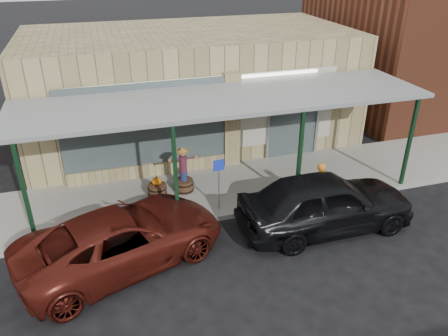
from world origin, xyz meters
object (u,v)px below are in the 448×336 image
object	(u,v)px
barrel_pumpkin	(157,189)
car_maroon	(122,238)
handicap_sign	(219,178)
parked_sedan	(326,202)
barrel_scarecrow	(184,176)

from	to	relation	value
barrel_pumpkin	car_maroon	world-z (taller)	car_maroon
handicap_sign	barrel_pumpkin	bearing A→B (deg)	134.75
parked_sedan	barrel_pumpkin	bearing A→B (deg)	55.92
handicap_sign	parked_sedan	world-z (taller)	handicap_sign
handicap_sign	parked_sedan	distance (m)	3.01
barrel_pumpkin	parked_sedan	distance (m)	5.03
handicap_sign	parked_sedan	size ratio (longest dim) A/B	0.33
barrel_pumpkin	handicap_sign	xyz separation A→B (m)	(1.59, -1.27, 0.78)
parked_sedan	car_maroon	distance (m)	5.42
car_maroon	barrel_scarecrow	bearing A→B (deg)	-56.68
car_maroon	parked_sedan	bearing A→B (deg)	-110.23
barrel_pumpkin	car_maroon	size ratio (longest dim) A/B	0.13
handicap_sign	car_maroon	distance (m)	3.22
handicap_sign	parked_sedan	bearing A→B (deg)	-37.50
barrel_scarecrow	car_maroon	xyz separation A→B (m)	(-2.10, -2.73, 0.04)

